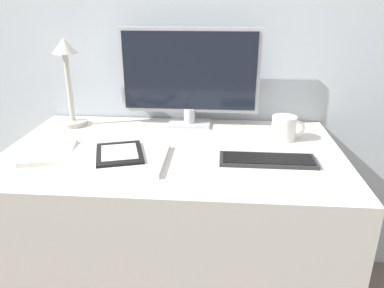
% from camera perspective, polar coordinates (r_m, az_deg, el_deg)
% --- Properties ---
extents(desk, '(1.16, 0.70, 0.71)m').
position_cam_1_polar(desk, '(1.47, -2.64, -13.64)').
color(desk, beige).
rests_on(desk, ground_plane).
extents(monitor, '(0.55, 0.11, 0.39)m').
position_cam_1_polar(monitor, '(1.49, -0.39, 10.46)').
color(monitor, '#B7B7BC').
rests_on(monitor, desk).
extents(keyboard, '(0.31, 0.11, 0.01)m').
position_cam_1_polar(keyboard, '(1.22, 11.44, -2.39)').
color(keyboard, '#282828').
rests_on(keyboard, desk).
extents(laptop, '(0.31, 0.25, 0.02)m').
position_cam_1_polar(laptop, '(1.23, -11.38, -2.20)').
color(laptop, silver).
rests_on(laptop, desk).
extents(ereader, '(0.19, 0.22, 0.01)m').
position_cam_1_polar(ereader, '(1.23, -11.00, -1.39)').
color(ereader, black).
rests_on(ereader, laptop).
extents(desk_lamp, '(0.11, 0.11, 0.35)m').
position_cam_1_polar(desk_lamp, '(1.57, -18.44, 10.09)').
color(desk_lamp, '#BCB7AD').
rests_on(desk_lamp, desk).
extents(notebook, '(0.20, 0.23, 0.02)m').
position_cam_1_polar(notebook, '(1.34, -20.96, -1.13)').
color(notebook, silver).
rests_on(notebook, desk).
extents(coffee_mug, '(0.12, 0.09, 0.09)m').
position_cam_1_polar(coffee_mug, '(1.41, 13.90, 2.40)').
color(coffee_mug, white).
rests_on(coffee_mug, desk).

